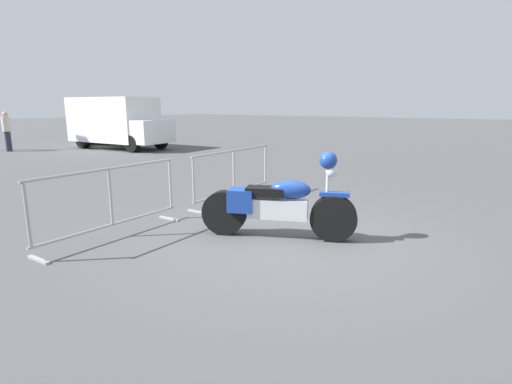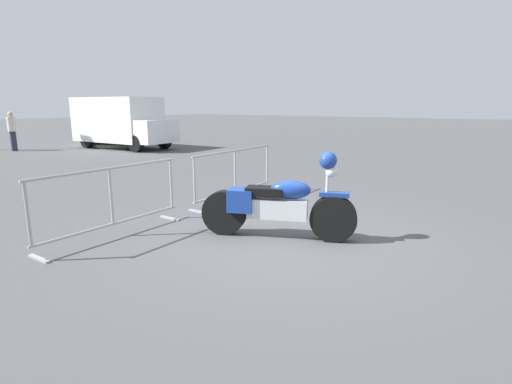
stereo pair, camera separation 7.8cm
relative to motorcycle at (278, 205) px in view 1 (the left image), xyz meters
name	(u,v)px [view 1 (the left image)]	position (x,y,z in m)	size (l,w,h in m)	color
ground_plane	(288,239)	(0.00, -0.19, -0.50)	(120.00, 120.00, 0.00)	#4C4C4F
motorcycle	(278,205)	(0.00, 0.00, 0.00)	(1.15, 2.20, 1.32)	black
crowd_barrier_near	(111,201)	(-1.46, 2.02, 0.05)	(2.53, 0.52, 1.07)	#9EA0A5
crowd_barrier_far	(234,174)	(1.46, 2.02, 0.05)	(2.53, 0.52, 1.07)	#9EA0A5
delivery_van	(117,121)	(6.43, 12.92, 0.74)	(2.36, 5.14, 2.31)	white
pedestrian	(7,130)	(2.88, 15.69, 0.42)	(0.37, 0.37, 1.69)	#262838
planter_island	(119,138)	(7.37, 14.22, -0.13)	(3.65, 3.65, 1.14)	#ADA89E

